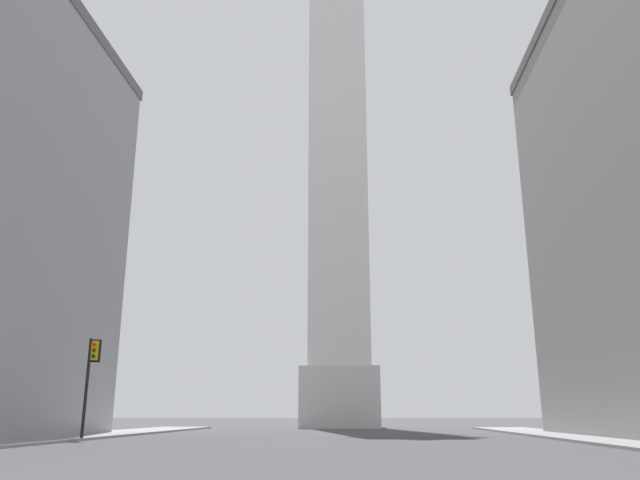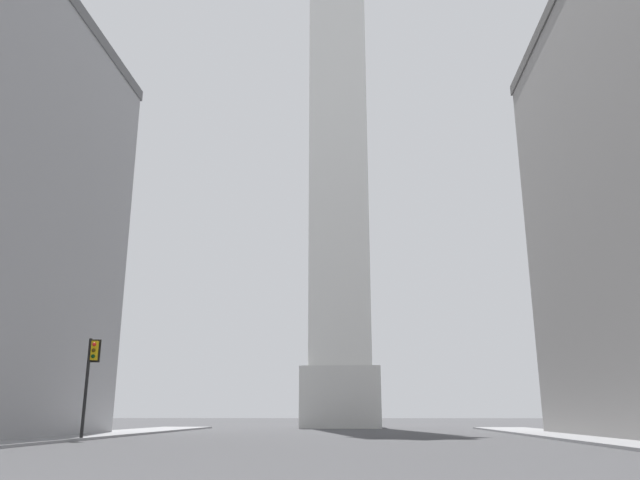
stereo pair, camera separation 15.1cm
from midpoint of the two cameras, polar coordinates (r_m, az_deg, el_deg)
obelisk at (r=74.67m, az=1.66°, el=8.17°), size 8.26×8.26×66.04m
traffic_light_mid_left at (r=38.96m, az=-20.37°, el=-11.27°), size 0.76×0.52×5.69m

